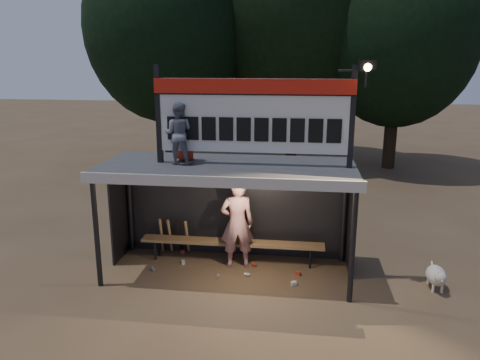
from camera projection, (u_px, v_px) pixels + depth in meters
name	position (u px, v px, depth m)	size (l,w,h in m)	color
ground	(228.00, 272.00, 9.77)	(80.00, 80.00, 0.00)	#4E3A27
player	(237.00, 223.00, 9.83)	(0.71, 0.47, 1.95)	silver
child_a	(178.00, 134.00, 9.06)	(0.58, 0.45, 1.20)	slate
child_b	(185.00, 136.00, 9.35)	(0.49, 0.32, 1.01)	#A22918
dugout_shelter	(229.00, 184.00, 9.54)	(5.10, 2.08, 2.32)	#39393B
scoreboard_assembly	(256.00, 113.00, 8.85)	(4.10, 0.27, 1.99)	black
bench	(232.00, 243.00, 10.18)	(4.00, 0.35, 0.48)	olive
tree_left	(167.00, 28.00, 18.49)	(6.46, 6.46, 9.27)	#322016
tree_mid	(295.00, 13.00, 19.13)	(7.22, 7.22, 10.36)	#301D15
tree_right	(398.00, 36.00, 17.91)	(6.08, 6.08, 8.72)	black
dog	(437.00, 276.00, 8.99)	(0.36, 0.81, 0.49)	beige
bats	(174.00, 236.00, 10.62)	(0.68, 0.35, 0.84)	#976F46
litter	(228.00, 269.00, 9.85)	(3.15, 1.36, 0.08)	red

